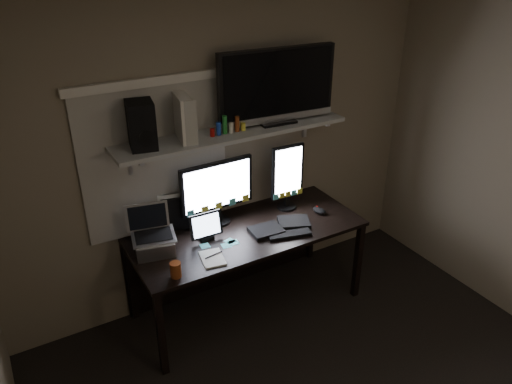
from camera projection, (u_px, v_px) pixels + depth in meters
ceiling at (422, 8)px, 1.93m from camera, size 3.60×3.60×0.00m
back_wall at (224, 152)px, 3.89m from camera, size 3.60×0.00×3.60m
window_blinds at (156, 161)px, 3.61m from camera, size 1.10×0.02×1.10m
desk at (240, 242)px, 4.02m from camera, size 1.80×0.75×0.73m
wall_shelf at (233, 133)px, 3.66m from camera, size 1.80×0.35×0.03m
monitor_landscape at (217, 192)px, 3.84m from camera, size 0.61×0.08×0.53m
monitor_portrait at (287, 177)px, 4.04m from camera, size 0.28×0.07×0.57m
keyboard at (280, 226)px, 3.86m from camera, size 0.54×0.31×0.03m
mouse at (319, 210)px, 4.07m from camera, size 0.10×0.14×0.04m
notepad at (212, 258)px, 3.50m from camera, size 0.19×0.24×0.01m
tablet at (205, 226)px, 3.68m from camera, size 0.25×0.11×0.22m
file_sorter at (176, 211)px, 3.82m from camera, size 0.24×0.15×0.29m
laptop at (153, 233)px, 3.49m from camera, size 0.35×0.30×0.34m
cup at (176, 270)px, 3.29m from camera, size 0.08×0.08×0.11m
sticky_notes at (228, 246)px, 3.64m from camera, size 0.35×0.30×0.00m
tv at (277, 86)px, 3.68m from camera, size 0.95×0.24×0.56m
game_console at (183, 118)px, 3.42m from camera, size 0.12×0.27×0.31m
speaker at (141, 125)px, 3.29m from camera, size 0.21×0.24×0.32m
bottles at (228, 125)px, 3.57m from camera, size 0.21×0.06×0.13m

